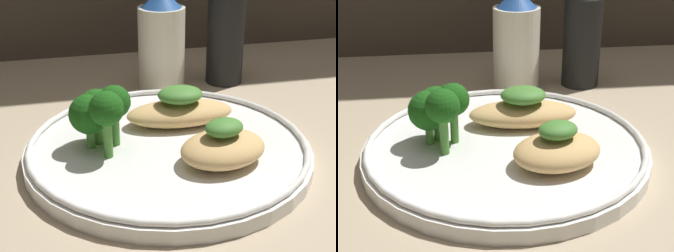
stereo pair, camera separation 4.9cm
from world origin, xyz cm
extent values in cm
cube|color=tan|center=(0.00, 0.00, -0.50)|extent=(180.00, 180.00, 1.00)
cylinder|color=white|center=(0.00, 0.00, 0.70)|extent=(27.71, 27.71, 1.40)
torus|color=white|center=(0.00, 0.00, 1.70)|extent=(27.11, 27.11, 0.60)
ellipsoid|color=tan|center=(4.04, -4.46, 2.75)|extent=(9.56, 8.22, 2.71)
ellipsoid|color=#478433|center=(4.04, -4.46, 4.86)|extent=(4.25, 3.75, 1.52)
ellipsoid|color=tan|center=(2.33, 4.37, 2.63)|extent=(11.39, 5.42, 2.46)
ellipsoid|color=#478433|center=(2.33, 4.37, 4.71)|extent=(4.79, 3.87, 1.70)
cylinder|color=#4C8E38|center=(-4.91, 1.21, 3.10)|extent=(0.81, 0.81, 3.40)
sphere|color=#195114|center=(-4.91, 1.21, 5.91)|extent=(3.16, 3.16, 3.16)
cylinder|color=#4C8E38|center=(-6.47, 1.88, 2.51)|extent=(0.91, 0.91, 2.23)
sphere|color=#195114|center=(-6.47, 1.88, 5.01)|extent=(3.94, 3.94, 3.94)
cylinder|color=#4C8E38|center=(-7.33, 1.23, 2.48)|extent=(0.79, 0.79, 2.15)
sphere|color=#195114|center=(-7.33, 1.23, 4.90)|extent=(3.83, 3.83, 3.83)
cylinder|color=#4C8E38|center=(-5.92, -1.06, 3.27)|extent=(0.85, 0.85, 3.75)
sphere|color=#195114|center=(-5.92, -1.06, 6.26)|extent=(3.20, 3.20, 3.20)
cylinder|color=silver|center=(3.72, 18.99, 5.27)|extent=(5.98, 5.98, 10.53)
cylinder|color=black|center=(12.32, 18.99, 5.76)|extent=(4.87, 4.87, 11.53)
camera|label=1|loc=(-10.40, -43.21, 24.51)|focal=55.00mm
camera|label=2|loc=(-5.57, -44.10, 24.51)|focal=55.00mm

